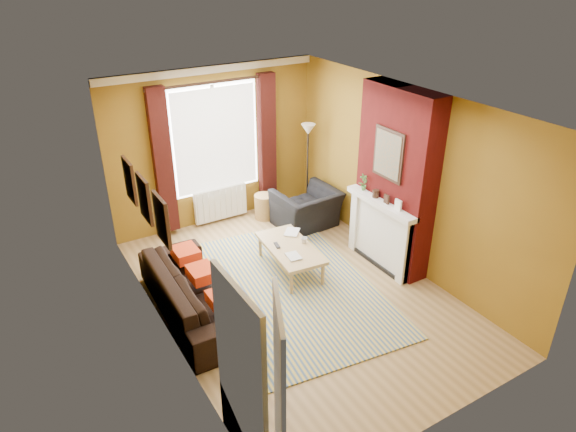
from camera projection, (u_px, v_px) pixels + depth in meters
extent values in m
plane|color=olive|center=(297.00, 292.00, 7.51)|extent=(5.50, 5.50, 0.00)
cube|color=#856119|center=(215.00, 147.00, 8.96)|extent=(3.80, 0.02, 2.80)
cube|color=#856119|center=(454.00, 319.00, 4.77)|extent=(3.80, 0.02, 2.80)
cube|color=#856119|center=(404.00, 178.00, 7.73)|extent=(0.02, 5.50, 2.80)
cube|color=#856119|center=(160.00, 244.00, 6.00)|extent=(0.02, 5.50, 2.80)
cube|color=white|center=(299.00, 103.00, 6.22)|extent=(3.80, 5.50, 0.01)
cube|color=#450A09|center=(396.00, 181.00, 7.65)|extent=(0.35, 1.40, 2.80)
cube|color=white|center=(381.00, 233.00, 7.95)|extent=(0.12, 1.30, 1.10)
cube|color=white|center=(381.00, 203.00, 7.69)|extent=(0.22, 1.40, 0.08)
cube|color=white|center=(405.00, 252.00, 7.52)|extent=(0.16, 0.14, 1.04)
cube|color=white|center=(357.00, 221.00, 8.40)|extent=(0.16, 0.14, 1.04)
cube|color=black|center=(382.00, 239.00, 8.01)|extent=(0.06, 0.80, 0.90)
cube|color=black|center=(379.00, 262.00, 8.20)|extent=(0.20, 1.00, 0.06)
cube|color=white|center=(398.00, 205.00, 7.37)|extent=(0.03, 0.12, 0.16)
cube|color=black|center=(387.00, 199.00, 7.57)|extent=(0.03, 0.10, 0.14)
cylinder|color=black|center=(376.00, 194.00, 7.76)|extent=(0.10, 0.10, 0.12)
cube|color=black|center=(389.00, 154.00, 7.36)|extent=(0.03, 0.60, 0.75)
cube|color=#9A5B34|center=(387.00, 155.00, 7.35)|extent=(0.01, 0.52, 0.66)
cube|color=white|center=(210.00, 69.00, 8.32)|extent=(3.80, 0.08, 0.12)
cube|color=white|center=(215.00, 139.00, 8.87)|extent=(1.60, 0.04, 1.90)
cube|color=white|center=(216.00, 140.00, 8.84)|extent=(1.50, 0.02, 1.80)
cube|color=white|center=(215.00, 140.00, 8.86)|extent=(0.06, 0.04, 1.90)
cube|color=#39100D|center=(163.00, 162.00, 8.45)|extent=(0.30, 0.16, 2.50)
cube|color=#39100D|center=(267.00, 142.00, 9.34)|extent=(0.30, 0.16, 2.50)
cylinder|color=black|center=(213.00, 82.00, 8.34)|extent=(2.30, 0.05, 0.05)
cube|color=white|center=(221.00, 203.00, 9.37)|extent=(1.00, 0.10, 0.60)
cube|color=white|center=(199.00, 210.00, 9.12)|extent=(0.04, 0.03, 0.56)
cube|color=white|center=(205.00, 209.00, 9.17)|extent=(0.04, 0.03, 0.56)
cube|color=white|center=(210.00, 207.00, 9.22)|extent=(0.04, 0.03, 0.56)
cube|color=white|center=(216.00, 206.00, 9.27)|extent=(0.04, 0.03, 0.56)
cube|color=white|center=(221.00, 205.00, 9.32)|extent=(0.04, 0.03, 0.56)
cube|color=white|center=(227.00, 203.00, 9.37)|extent=(0.04, 0.03, 0.56)
cube|color=white|center=(232.00, 202.00, 9.42)|extent=(0.04, 0.03, 0.56)
cube|color=white|center=(238.00, 201.00, 9.47)|extent=(0.04, 0.03, 0.56)
cube|color=white|center=(243.00, 199.00, 9.52)|extent=(0.04, 0.03, 0.56)
cube|color=black|center=(162.00, 220.00, 5.77)|extent=(0.04, 0.44, 0.58)
cube|color=gold|center=(164.00, 220.00, 5.79)|extent=(0.01, 0.38, 0.52)
cube|color=black|center=(144.00, 199.00, 6.27)|extent=(0.04, 0.44, 0.58)
cube|color=green|center=(146.00, 198.00, 6.28)|extent=(0.01, 0.38, 0.52)
cube|color=black|center=(130.00, 181.00, 6.77)|extent=(0.04, 0.44, 0.58)
cube|color=#C04E30|center=(132.00, 180.00, 6.78)|extent=(0.01, 0.38, 0.52)
cube|color=white|center=(241.00, 380.00, 4.63)|extent=(0.05, 0.94, 2.06)
cube|color=black|center=(243.00, 379.00, 4.64)|extent=(0.02, 0.80, 1.98)
cube|color=white|center=(280.00, 398.00, 4.45)|extent=(0.37, 0.74, 1.98)
imported|color=#437D37|center=(364.00, 182.00, 7.96)|extent=(0.14, 0.10, 0.27)
cube|color=red|center=(223.00, 300.00, 6.49)|extent=(0.34, 0.40, 0.16)
cube|color=red|center=(202.00, 273.00, 7.02)|extent=(0.34, 0.40, 0.16)
cube|color=red|center=(186.00, 253.00, 7.48)|extent=(0.34, 0.40, 0.16)
cube|color=#315389|center=(282.00, 289.00, 7.56)|extent=(2.96, 3.83, 0.02)
imported|color=black|center=(195.00, 291.00, 6.96)|extent=(0.96, 2.34, 0.68)
imported|color=black|center=(307.00, 209.00, 9.18)|extent=(1.11, 0.99, 0.69)
cube|color=tan|center=(290.00, 248.00, 7.85)|extent=(0.76, 1.35, 0.05)
cylinder|color=tan|center=(291.00, 283.00, 7.39)|extent=(0.06, 0.06, 0.38)
cylinder|color=tan|center=(323.00, 275.00, 7.58)|extent=(0.06, 0.06, 0.38)
cylinder|color=tan|center=(260.00, 246.00, 8.32)|extent=(0.06, 0.06, 0.38)
cylinder|color=tan|center=(289.00, 239.00, 8.52)|extent=(0.06, 0.06, 0.38)
cylinder|color=#A07A45|center=(264.00, 206.00, 9.52)|extent=(0.43, 0.43, 0.46)
cylinder|color=black|center=(307.00, 211.00, 9.84)|extent=(0.33, 0.33, 0.03)
cylinder|color=black|center=(307.00, 172.00, 9.46)|extent=(0.03, 0.03, 1.59)
cone|color=beige|center=(308.00, 129.00, 9.09)|extent=(0.33, 0.33, 0.19)
imported|color=#999999|center=(288.00, 258.00, 7.53)|extent=(0.21, 0.27, 0.02)
imported|color=#999999|center=(285.00, 231.00, 8.24)|extent=(0.36, 0.36, 0.02)
imported|color=#999999|center=(304.00, 240.00, 7.91)|extent=(0.11, 0.11, 0.09)
cube|color=#272729|center=(277.00, 245.00, 7.85)|extent=(0.09, 0.18, 0.02)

